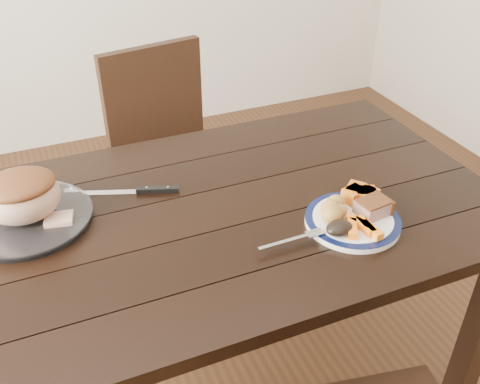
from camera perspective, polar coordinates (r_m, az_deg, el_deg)
name	(u,v)px	position (r m, az deg, el deg)	size (l,w,h in m)	color
ground	(217,383)	(1.99, -2.50, -19.71)	(4.00, 4.00, 0.00)	#472B16
dining_table	(211,237)	(1.51, -3.11, -4.78)	(1.61, 0.91, 0.75)	black
chair_far	(170,152)	(2.19, -7.46, 4.28)	(0.49, 0.50, 0.93)	black
dinner_plate	(352,221)	(1.43, 11.91, -3.07)	(0.25, 0.25, 0.02)	white
plate_rim	(353,219)	(1.42, 11.95, -2.80)	(0.25, 0.25, 0.02)	#0A1236
serving_platter	(28,220)	(1.51, -21.68, -2.78)	(0.32, 0.32, 0.02)	white
pork_slice	(373,208)	(1.43, 13.99, -1.65)	(0.08, 0.06, 0.04)	#A77366
roasted_potatoes	(333,210)	(1.40, 9.90, -1.91)	(0.09, 0.09, 0.05)	gold
carrot_batons	(362,227)	(1.37, 12.87, -3.66)	(0.08, 0.11, 0.02)	orange
pumpkin_wedges	(360,195)	(1.48, 12.73, -0.28)	(0.10, 0.10, 0.04)	orange
dark_mushroom	(339,228)	(1.35, 10.55, -3.79)	(0.07, 0.05, 0.03)	black
fork	(296,239)	(1.33, 6.02, -4.99)	(0.18, 0.03, 0.00)	silver
roast_joint	(22,197)	(1.47, -22.26, -0.53)	(0.19, 0.17, 0.13)	tan
cut_slice	(59,220)	(1.45, -18.75, -2.81)	(0.07, 0.06, 0.02)	tan
carving_knife	(144,190)	(1.54, -10.25, 0.17)	(0.31, 0.13, 0.01)	silver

